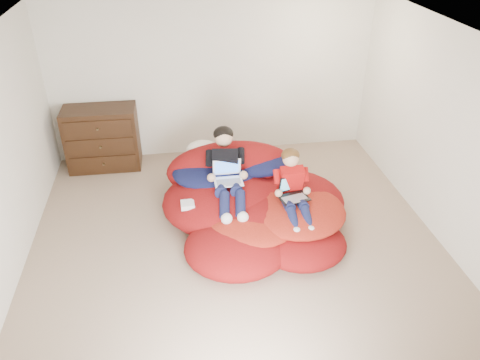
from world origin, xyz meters
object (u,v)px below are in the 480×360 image
at_px(dresser, 103,138).
at_px(laptop_black, 293,191).
at_px(older_boy, 227,167).
at_px(laptop_white, 228,175).
at_px(beanbag_pile, 251,202).
at_px(younger_boy, 293,186).

relative_size(dresser, laptop_black, 2.74).
xyz_separation_m(older_boy, laptop_white, (-0.00, -0.09, -0.06)).
distance_m(older_boy, laptop_white, 0.11).
xyz_separation_m(older_boy, laptop_black, (0.76, -0.47, -0.14)).
distance_m(dresser, beanbag_pile, 2.67).
bearing_deg(beanbag_pile, younger_boy, -31.05).
bearing_deg(laptop_black, younger_boy, 90.00).
bearing_deg(older_boy, beanbag_pile, -30.68).
relative_size(older_boy, laptop_white, 3.35).
relative_size(dresser, older_boy, 0.90).
bearing_deg(dresser, younger_boy, -39.05).
xyz_separation_m(younger_boy, laptop_white, (-0.76, 0.37, 0.00)).
relative_size(beanbag_pile, younger_boy, 2.59).
relative_size(beanbag_pile, laptop_black, 6.06).
bearing_deg(beanbag_pile, laptop_white, 163.47).
relative_size(dresser, laptop_white, 3.02).
xyz_separation_m(laptop_white, laptop_black, (0.76, -0.38, -0.07)).
xyz_separation_m(dresser, beanbag_pile, (2.02, -1.74, -0.23)).
height_order(beanbag_pile, laptop_black, beanbag_pile).
relative_size(younger_boy, laptop_black, 2.34).
relative_size(dresser, younger_boy, 1.17).
distance_m(beanbag_pile, laptop_black, 0.63).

